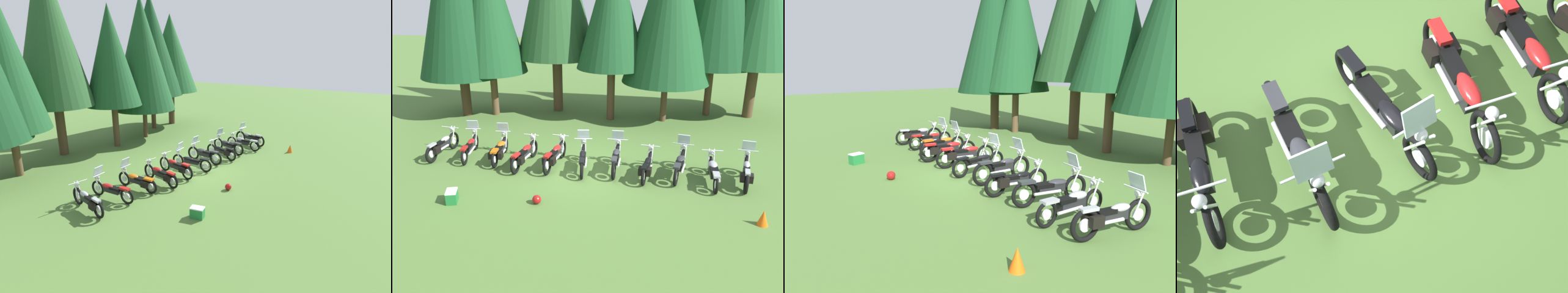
% 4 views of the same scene
% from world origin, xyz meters
% --- Properties ---
extents(ground_plane, '(80.00, 80.00, 0.00)m').
position_xyz_m(ground_plane, '(0.00, 0.00, 0.00)').
color(ground_plane, '#4C7033').
extents(motorcycle_0, '(0.77, 2.27, 1.01)m').
position_xyz_m(motorcycle_0, '(-5.86, 0.57, 0.45)').
color(motorcycle_0, black).
rests_on(motorcycle_0, ground_plane).
extents(motorcycle_1, '(0.63, 2.26, 1.34)m').
position_xyz_m(motorcycle_1, '(-4.70, 0.64, 0.45)').
color(motorcycle_1, black).
rests_on(motorcycle_1, ground_plane).
extents(motorcycle_2, '(0.64, 2.23, 1.35)m').
position_xyz_m(motorcycle_2, '(-3.41, 0.44, 0.45)').
color(motorcycle_2, black).
rests_on(motorcycle_2, ground_plane).
extents(motorcycle_3, '(0.76, 2.37, 1.01)m').
position_xyz_m(motorcycle_3, '(-2.31, 0.05, 0.46)').
color(motorcycle_3, black).
rests_on(motorcycle_3, ground_plane).
extents(motorcycle_4, '(0.78, 2.37, 1.03)m').
position_xyz_m(motorcycle_4, '(-1.13, 0.11, 0.47)').
color(motorcycle_4, black).
rests_on(motorcycle_4, ground_plane).
extents(motorcycle_5, '(0.68, 2.33, 1.35)m').
position_xyz_m(motorcycle_5, '(-0.03, 0.01, 0.45)').
color(motorcycle_5, black).
rests_on(motorcycle_5, ground_plane).
extents(motorcycle_6, '(0.77, 2.27, 1.39)m').
position_xyz_m(motorcycle_6, '(1.20, 0.04, 0.49)').
color(motorcycle_6, black).
rests_on(motorcycle_6, ground_plane).
extents(motorcycle_7, '(0.77, 2.13, 1.00)m').
position_xyz_m(motorcycle_7, '(2.35, -0.41, 0.43)').
color(motorcycle_7, black).
rests_on(motorcycle_7, ground_plane).
extents(motorcycle_8, '(0.85, 2.34, 1.38)m').
position_xyz_m(motorcycle_8, '(3.53, -0.14, 0.47)').
color(motorcycle_8, black).
rests_on(motorcycle_8, ground_plane).
extents(motorcycle_9, '(0.74, 2.28, 0.98)m').
position_xyz_m(motorcycle_9, '(4.64, -0.57, 0.45)').
color(motorcycle_9, black).
rests_on(motorcycle_9, ground_plane).
extents(motorcycle_10, '(0.81, 2.26, 1.39)m').
position_xyz_m(motorcycle_10, '(5.76, -0.53, 0.48)').
color(motorcycle_10, black).
rests_on(motorcycle_10, ground_plane).
extents(pine_tree_2, '(4.15, 4.15, 10.91)m').
position_xyz_m(pine_tree_2, '(-2.46, 7.60, 6.88)').
color(pine_tree_2, '#4C3823').
rests_on(pine_tree_2, ground_plane).
extents(pine_tree_3, '(3.45, 3.45, 8.53)m').
position_xyz_m(pine_tree_3, '(0.51, 6.35, 5.57)').
color(pine_tree_3, '#4C3823').
rests_on(pine_tree_3, ground_plane).
extents(pine_tree_4, '(4.28, 4.28, 9.35)m').
position_xyz_m(pine_tree_4, '(3.18, 6.39, 5.68)').
color(pine_tree_4, '#4C3823').
rests_on(pine_tree_4, ground_plane).
extents(pine_tree_5, '(4.63, 4.63, 9.89)m').
position_xyz_m(pine_tree_5, '(5.52, 7.78, 6.27)').
color(pine_tree_5, '#4C3823').
rests_on(pine_tree_5, ground_plane).
extents(pine_tree_6, '(4.34, 4.34, 8.69)m').
position_xyz_m(pine_tree_6, '(7.61, 7.66, 5.68)').
color(pine_tree_6, '#4C3823').
rests_on(pine_tree_6, ground_plane).
extents(picnic_cooler, '(0.45, 0.57, 0.41)m').
position_xyz_m(picnic_cooler, '(-3.83, -3.07, 0.21)').
color(picnic_cooler, '#1E7233').
rests_on(picnic_cooler, ground_plane).
extents(traffic_cone, '(0.32, 0.32, 0.48)m').
position_xyz_m(traffic_cone, '(5.68, -3.23, 0.24)').
color(traffic_cone, '#EA590F').
rests_on(traffic_cone, ground_plane).
extents(dropped_helmet, '(0.29, 0.29, 0.29)m').
position_xyz_m(dropped_helmet, '(-1.12, -2.82, 0.15)').
color(dropped_helmet, maroon).
rests_on(dropped_helmet, ground_plane).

